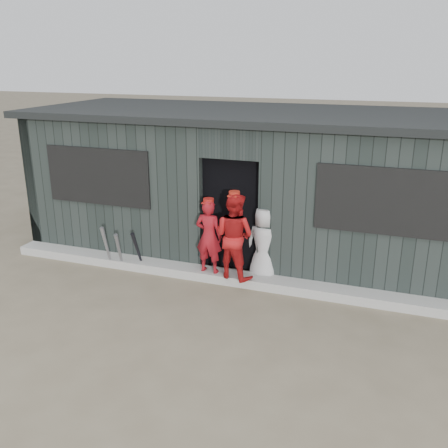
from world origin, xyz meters
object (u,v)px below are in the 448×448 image
at_px(bat_mid, 119,251).
at_px(bat_right, 138,251).
at_px(player_grey_back, 264,244).
at_px(bat_left, 107,247).
at_px(player_red_left, 209,236).
at_px(dugout, 254,182).
at_px(player_red_right, 234,236).

bearing_deg(bat_mid, bat_right, 20.79).
height_order(bat_mid, player_grey_back, player_grey_back).
height_order(bat_left, bat_right, bat_left).
height_order(player_red_left, dugout, dugout).
distance_m(player_red_left, player_red_right, 0.46).
height_order(bat_left, bat_mid, bat_left).
distance_m(bat_left, dugout, 2.95).
relative_size(bat_mid, bat_right, 0.97).
bearing_deg(player_red_right, player_red_left, 8.54).
relative_size(bat_left, bat_mid, 1.13).
height_order(bat_right, player_grey_back, player_grey_back).
distance_m(player_red_right, player_grey_back, 0.58).
bearing_deg(bat_left, player_red_right, 2.73).
height_order(player_red_right, dugout, dugout).
relative_size(player_red_right, player_grey_back, 1.10).
bearing_deg(dugout, bat_mid, -134.63).
xyz_separation_m(bat_mid, bat_right, (0.29, 0.11, 0.01)).
relative_size(bat_right, player_grey_back, 0.58).
height_order(bat_mid, dugout, dugout).
height_order(player_red_left, player_grey_back, player_red_left).
bearing_deg(dugout, bat_left, -137.93).
height_order(bat_mid, bat_right, bat_right).
bearing_deg(dugout, player_red_left, -98.43).
height_order(player_grey_back, dugout, dugout).
height_order(player_red_right, player_grey_back, player_red_right).
distance_m(bat_left, player_red_right, 2.33).
height_order(bat_left, player_red_left, player_red_left).
bearing_deg(bat_mid, player_red_left, 5.56).
bearing_deg(player_red_left, bat_right, 4.34).
bearing_deg(bat_mid, player_grey_back, 10.69).
relative_size(bat_mid, dugout, 0.09).
bearing_deg(bat_right, dugout, 48.57).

